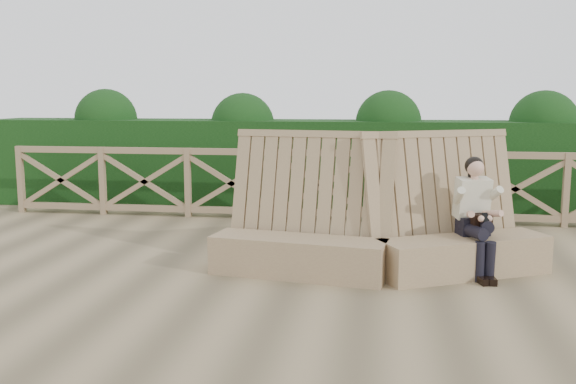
# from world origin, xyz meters

# --- Properties ---
(ground) EXTENTS (60.00, 60.00, 0.00)m
(ground) POSITION_xyz_m (0.00, 0.00, 0.00)
(ground) COLOR brown
(ground) RESTS_ON ground
(bench) EXTENTS (3.67, 1.54, 1.55)m
(bench) POSITION_xyz_m (0.91, 0.60, 0.39)
(bench) COLOR #84674B
(bench) RESTS_ON ground
(woman) EXTENTS (0.45, 0.79, 1.26)m
(woman) POSITION_xyz_m (1.92, 0.74, 0.68)
(woman) COLOR black
(woman) RESTS_ON ground
(guardrail) EXTENTS (10.10, 0.09, 1.10)m
(guardrail) POSITION_xyz_m (0.00, 3.50, 0.55)
(guardrail) COLOR olive
(guardrail) RESTS_ON ground
(hedge) EXTENTS (12.00, 1.20, 1.50)m
(hedge) POSITION_xyz_m (0.00, 4.70, 0.75)
(hedge) COLOR black
(hedge) RESTS_ON ground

